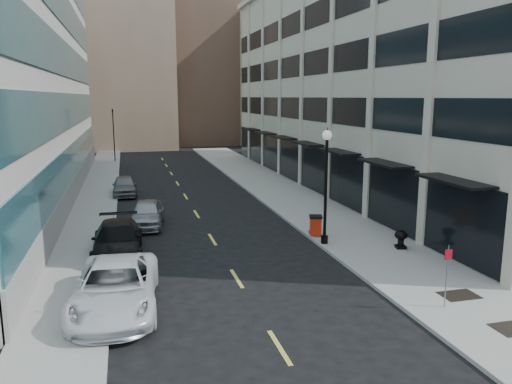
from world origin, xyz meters
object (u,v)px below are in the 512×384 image
urn_planter (401,237)px  car_grey_sedan (125,186)px  sign_post (447,267)px  car_black_pickup (118,240)px  car_white_van (116,287)px  trash_bin (316,225)px  lamppost (326,176)px  car_silver_sedan (147,213)px  traffic_signal (113,112)px

urn_planter → car_grey_sedan: bearing=126.0°
sign_post → urn_planter: sign_post is taller
car_black_pickup → car_white_van: bearing=-89.0°
trash_bin → car_grey_sedan: bearing=140.6°
sign_post → urn_planter: bearing=76.5°
lamppost → car_silver_sedan: bearing=143.6°
car_black_pickup → lamppost: lamppost is taller
car_white_van → urn_planter: 13.89m
trash_bin → urn_planter: (3.20, -3.23, -0.04)m
car_black_pickup → lamppost: bearing=-3.9°
car_white_van → trash_bin: car_white_van is taller
trash_bin → urn_planter: bearing=-28.4°
car_white_van → car_grey_sedan: (0.36, 21.61, -0.10)m
trash_bin → traffic_signal: bearing=124.0°
car_black_pickup → sign_post: size_ratio=2.45×
trash_bin → car_white_van: bearing=-129.2°
car_white_van → sign_post: (11.20, -3.01, 0.77)m
car_black_pickup → urn_planter: 13.65m
car_black_pickup → trash_bin: size_ratio=5.16×
car_white_van → sign_post: size_ratio=2.72×
car_white_van → car_silver_sedan: (1.60, 11.65, -0.09)m
car_silver_sedan → urn_planter: car_silver_sedan is taller
car_black_pickup → urn_planter: size_ratio=6.28×
car_silver_sedan → trash_bin: car_silver_sedan is taller
car_grey_sedan → sign_post: size_ratio=1.95×
car_silver_sedan → sign_post: size_ratio=1.99×
car_white_van → car_black_pickup: (0.00, 6.24, -0.05)m
traffic_signal → urn_planter: bearing=-69.8°
traffic_signal → lamppost: 38.24m
traffic_signal → urn_planter: 41.17m
car_silver_sedan → trash_bin: size_ratio=4.18×
car_white_van → car_silver_sedan: size_ratio=1.37×
car_grey_sedan → car_white_van: bearing=-90.8°
car_white_van → lamppost: (10.10, 5.38, 2.72)m
sign_post → trash_bin: bearing=100.6°
traffic_signal → car_white_van: 42.29m
traffic_signal → car_grey_sedan: bearing=-87.0°
car_white_van → trash_bin: 12.30m
car_black_pickup → car_grey_sedan: bearing=89.6°
car_black_pickup → car_silver_sedan: car_black_pickup is taller
traffic_signal → car_black_pickup: size_ratio=1.25×
car_silver_sedan → lamppost: (8.50, -6.27, 2.81)m
traffic_signal → trash_bin: (10.90, -35.12, -4.98)m
car_grey_sedan → lamppost: 19.14m
car_black_pickup → car_grey_sedan: (0.36, 15.37, -0.06)m
car_black_pickup → sign_post: bearing=-38.6°
car_black_pickup → car_grey_sedan: 15.37m
traffic_signal → car_black_pickup: 36.10m
car_white_van → sign_post: sign_post is taller
car_grey_sedan → urn_planter: (13.04, -17.95, -0.06)m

